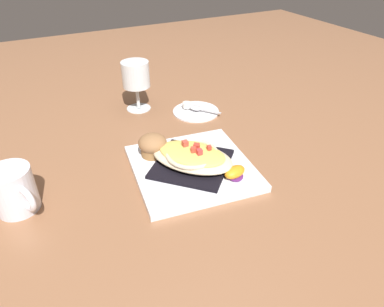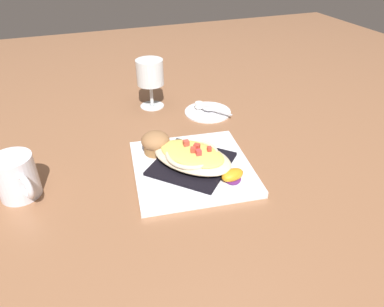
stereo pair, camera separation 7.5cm
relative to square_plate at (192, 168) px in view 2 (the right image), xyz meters
name	(u,v)px [view 2 (the right image)]	position (x,y,z in m)	size (l,w,h in m)	color
ground_plane	(192,170)	(0.00, 0.00, -0.01)	(2.60, 2.60, 0.00)	#8F5F40
square_plate	(192,168)	(0.00, 0.00, 0.00)	(0.25, 0.25, 0.02)	white
folded_napkin	(192,164)	(0.00, 0.00, 0.01)	(0.15, 0.16, 0.01)	black
gratin_dish	(192,156)	(0.00, 0.00, 0.03)	(0.21, 0.20, 0.04)	beige
muffin	(156,143)	(0.08, 0.06, 0.03)	(0.07, 0.07, 0.05)	#9A6B3C
orange_garnish	(232,176)	(-0.08, -0.06, 0.02)	(0.06, 0.06, 0.02)	#572165
coffee_mug	(17,179)	(0.04, 0.35, 0.03)	(0.11, 0.08, 0.09)	white
stemmed_glass	(151,75)	(0.35, 0.00, 0.09)	(0.08, 0.08, 0.14)	white
creamer_saucer	(208,111)	(0.25, -0.14, 0.00)	(0.13, 0.13, 0.01)	white
spoon	(209,109)	(0.25, -0.14, 0.01)	(0.09, 0.07, 0.01)	silver
creamer_cup_0	(199,105)	(0.28, -0.12, 0.01)	(0.02, 0.02, 0.02)	white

